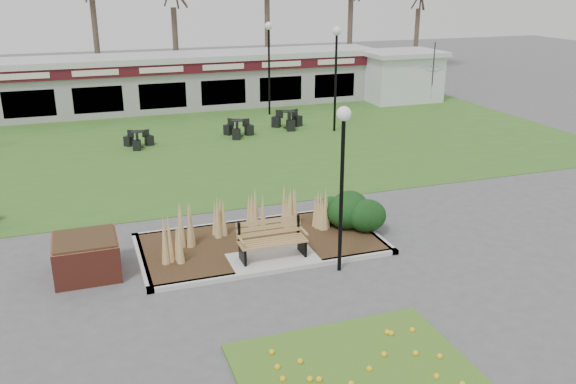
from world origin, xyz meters
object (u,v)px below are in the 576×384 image
object	(u,v)px
service_hut	(401,75)
patio_umbrella	(432,82)
lamp_post_far_right	(269,48)
lamp_post_mid_right	(336,56)
bistro_set_b	(288,122)
brick_planter	(86,256)
lamp_post_near_left	(343,154)
food_pavilion	(158,82)
bistro_set_c	(138,142)
bistro_set_d	(238,131)
park_bench	(272,239)

from	to	relation	value
service_hut	patio_umbrella	xyz separation A→B (m)	(-0.07, -3.42, 0.15)
service_hut	lamp_post_far_right	bearing A→B (deg)	-171.51
lamp_post_mid_right	bistro_set_b	distance (m)	3.86
brick_planter	lamp_post_near_left	bearing A→B (deg)	-17.26
lamp_post_far_right	bistro_set_b	bearing A→B (deg)	-91.56
lamp_post_near_left	bistro_set_b	bearing A→B (deg)	75.54
lamp_post_far_right	service_hut	bearing A→B (deg)	8.49
brick_planter	food_pavilion	bearing A→B (deg)	76.94
bistro_set_c	bistro_set_d	world-z (taller)	bistro_set_d
food_pavilion	patio_umbrella	xyz separation A→B (m)	(13.43, -5.38, 0.12)
brick_planter	lamp_post_far_right	distance (m)	18.68
park_bench	food_pavilion	distance (m)	19.73
park_bench	service_hut	distance (m)	22.32
bistro_set_c	lamp_post_far_right	bearing A→B (deg)	31.32
service_hut	bistro_set_b	world-z (taller)	service_hut
brick_planter	lamp_post_near_left	size ratio (longest dim) A/B	0.37
lamp_post_mid_right	lamp_post_near_left	bearing A→B (deg)	-112.90
bistro_set_b	lamp_post_mid_right	bearing A→B (deg)	-34.67
bistro_set_b	patio_umbrella	size ratio (longest dim) A/B	0.59
brick_planter	lamp_post_mid_right	size ratio (longest dim) A/B	0.32
brick_planter	food_pavilion	size ratio (longest dim) A/B	0.06
lamp_post_near_left	brick_planter	bearing A→B (deg)	162.74
lamp_post_far_right	lamp_post_near_left	bearing A→B (deg)	-102.21
lamp_post_near_left	patio_umbrella	xyz separation A→B (m)	(12.04, 15.38, -1.36)
lamp_post_mid_right	bistro_set_d	world-z (taller)	lamp_post_mid_right
lamp_post_mid_right	bistro_set_c	size ratio (longest dim) A/B	3.79
food_pavilion	service_hut	size ratio (longest dim) A/B	5.59
bistro_set_c	bistro_set_b	bearing A→B (deg)	9.57
lamp_post_near_left	lamp_post_far_right	size ratio (longest dim) A/B	0.87
brick_planter	service_hut	bearing A→B (deg)	43.52
service_hut	bistro_set_c	xyz separation A→B (m)	(-15.47, -5.60, -1.20)
bistro_set_b	bistro_set_c	xyz separation A→B (m)	(-7.07, -1.19, -0.04)
bistro_set_d	patio_umbrella	xyz separation A→B (m)	(10.98, 1.77, 1.33)
brick_planter	bistro_set_d	bearing A→B (deg)	59.86
bistro_set_d	lamp_post_far_right	bearing A→B (deg)	55.30
food_pavilion	bistro_set_d	world-z (taller)	food_pavilion
lamp_post_far_right	brick_planter	bearing A→B (deg)	-121.33
park_bench	bistro_set_c	bearing A→B (deg)	99.19
brick_planter	service_hut	xyz separation A→B (m)	(17.90, 17.00, 0.97)
bistro_set_b	food_pavilion	bearing A→B (deg)	128.73
park_bench	bistro_set_d	distance (m)	12.80
bistro_set_c	bistro_set_d	size ratio (longest dim) A/B	0.90
lamp_post_far_right	patio_umbrella	distance (m)	8.72
lamp_post_near_left	bistro_set_d	size ratio (longest dim) A/B	2.92
service_hut	lamp_post_near_left	size ratio (longest dim) A/B	1.09
park_bench	food_pavilion	size ratio (longest dim) A/B	0.07
food_pavilion	bistro_set_c	world-z (taller)	food_pavilion
brick_planter	lamp_post_mid_right	distance (m)	16.30
park_bench	patio_umbrella	distance (m)	19.67
lamp_post_far_right	bistro_set_b	distance (m)	4.44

